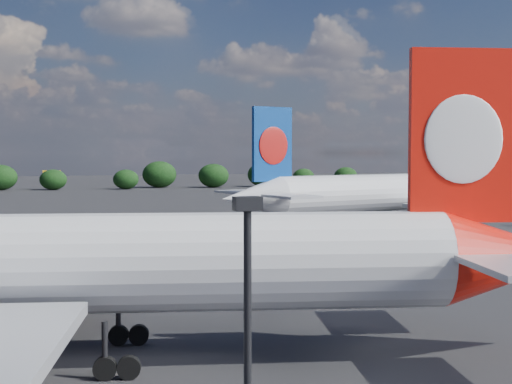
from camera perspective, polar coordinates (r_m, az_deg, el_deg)
name	(u,v)px	position (r m, az deg, el deg)	size (l,w,h in m)	color
ground	(1,240)	(90.88, -19.75, -3.65)	(500.00, 500.00, 0.00)	black
qantas_airliner	(105,266)	(36.44, -11.96, -5.82)	(48.01, 45.96, 15.81)	silver
china_southern_airliner	(384,194)	(99.00, 10.19, -0.13)	(48.80, 46.71, 16.07)	silver
billboard_yellow	(52,176)	(212.62, -16.03, 1.24)	(5.00, 0.30, 5.50)	gold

